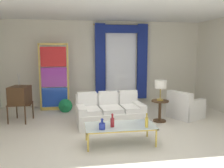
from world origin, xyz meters
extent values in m
plane|color=silver|center=(0.00, 0.00, 0.00)|extent=(16.00, 16.00, 0.00)
cube|color=silver|center=(0.00, 3.06, 1.50)|extent=(8.00, 0.12, 3.00)
cube|color=white|center=(0.00, 0.80, 3.02)|extent=(8.00, 7.60, 0.04)
cube|color=white|center=(0.62, 2.98, 1.55)|extent=(1.10, 0.02, 2.50)
cylinder|color=gold|center=(0.62, 2.90, 2.86)|extent=(2.00, 0.04, 0.04)
cube|color=navy|center=(-0.15, 2.88, 1.55)|extent=(0.36, 0.12, 2.70)
cube|color=navy|center=(1.39, 2.88, 1.55)|extent=(0.36, 0.12, 2.70)
cube|color=navy|center=(0.62, 2.88, 2.72)|extent=(1.80, 0.10, 0.28)
cube|color=white|center=(-0.15, 0.57, 0.19)|extent=(1.81, 1.04, 0.38)
cube|color=white|center=(-0.18, 0.94, 0.39)|extent=(1.75, 0.35, 0.78)
cube|color=white|center=(0.63, 0.63, 0.28)|extent=(0.27, 0.87, 0.56)
cube|color=white|center=(-0.92, 0.50, 0.28)|extent=(0.27, 0.87, 0.56)
cube|color=white|center=(0.44, 0.57, 0.44)|extent=(0.59, 0.78, 0.12)
cube|color=white|center=(0.41, 0.88, 0.66)|extent=(0.52, 0.18, 0.40)
cube|color=white|center=(-0.14, 0.52, 0.44)|extent=(0.59, 0.78, 0.12)
cube|color=white|center=(-0.17, 0.84, 0.66)|extent=(0.52, 0.18, 0.40)
cube|color=white|center=(-0.72, 0.47, 0.44)|extent=(0.59, 0.78, 0.12)
cube|color=white|center=(-0.75, 0.79, 0.66)|extent=(0.52, 0.18, 0.40)
cube|color=silver|center=(-0.14, -0.74, 0.40)|extent=(1.48, 0.67, 0.02)
cube|color=gold|center=(-0.14, -0.43, 0.38)|extent=(1.48, 0.04, 0.03)
cube|color=gold|center=(-0.14, -1.06, 0.38)|extent=(1.48, 0.04, 0.03)
cube|color=gold|center=(-0.85, -0.74, 0.38)|extent=(0.04, 0.67, 0.03)
cube|color=gold|center=(0.58, -0.74, 0.38)|extent=(0.04, 0.67, 0.03)
cylinder|color=gold|center=(-0.83, -0.45, 0.19)|extent=(0.04, 0.04, 0.38)
cylinder|color=gold|center=(0.56, -0.45, 0.19)|extent=(0.04, 0.04, 0.38)
cylinder|color=gold|center=(-0.83, -1.04, 0.19)|extent=(0.04, 0.04, 0.38)
cylinder|color=gold|center=(0.56, -1.04, 0.19)|extent=(0.04, 0.04, 0.38)
cylinder|color=navy|center=(-0.54, -0.94, 0.47)|extent=(0.13, 0.13, 0.12)
cylinder|color=navy|center=(-0.54, -0.94, 0.56)|extent=(0.04, 0.04, 0.05)
sphere|color=navy|center=(-0.54, -0.94, 0.61)|extent=(0.06, 0.06, 0.06)
cylinder|color=maroon|center=(-0.32, -0.83, 0.50)|extent=(0.08, 0.08, 0.18)
cylinder|color=maroon|center=(-0.32, -0.83, 0.62)|extent=(0.04, 0.04, 0.06)
sphere|color=maroon|center=(-0.32, -0.83, 0.67)|extent=(0.05, 0.05, 0.05)
cylinder|color=gold|center=(0.37, -0.98, 0.51)|extent=(0.06, 0.06, 0.21)
cylinder|color=gold|center=(0.37, -0.98, 0.65)|extent=(0.03, 0.03, 0.06)
sphere|color=gold|center=(0.37, -0.98, 0.69)|extent=(0.04, 0.04, 0.04)
cube|color=#472D19|center=(-2.57, 1.25, 0.50)|extent=(0.62, 0.54, 0.03)
cylinder|color=#472D19|center=(-2.87, 1.02, 0.25)|extent=(0.04, 0.04, 0.50)
cylinder|color=#472D19|center=(-2.75, 1.57, 0.25)|extent=(0.04, 0.04, 0.50)
cylinder|color=#472D19|center=(-2.39, 0.93, 0.25)|extent=(0.04, 0.04, 0.50)
cylinder|color=#472D19|center=(-2.28, 1.48, 0.25)|extent=(0.04, 0.04, 0.50)
cube|color=#472D19|center=(-2.57, 1.25, 0.76)|extent=(0.58, 0.64, 0.48)
cube|color=black|center=(-2.81, 1.30, 0.78)|extent=(0.09, 0.39, 0.30)
cylinder|color=gold|center=(-2.82, 1.22, 0.59)|extent=(0.02, 0.04, 0.04)
cylinder|color=gold|center=(-2.79, 1.38, 0.59)|extent=(0.02, 0.04, 0.04)
cylinder|color=silver|center=(-2.57, 1.25, 1.18)|extent=(0.03, 0.13, 0.34)
cylinder|color=silver|center=(-2.57, 1.25, 1.18)|extent=(0.03, 0.13, 0.34)
cube|color=white|center=(2.18, 0.89, 0.20)|extent=(1.07, 1.07, 0.40)
cube|color=white|center=(2.18, 0.89, 0.45)|extent=(0.92, 0.92, 0.10)
cube|color=white|center=(1.89, 0.75, 0.40)|extent=(0.53, 0.81, 0.80)
cube|color=white|center=(2.04, 1.18, 0.29)|extent=(0.74, 0.48, 0.58)
cube|color=white|center=(2.32, 0.60, 0.29)|extent=(0.74, 0.48, 0.58)
cube|color=gold|center=(-2.18, 2.38, 1.10)|extent=(0.05, 0.05, 2.20)
cube|color=gold|center=(-1.28, 2.38, 1.10)|extent=(0.05, 0.05, 2.20)
cube|color=gold|center=(-1.73, 2.38, 2.17)|extent=(0.90, 0.05, 0.06)
cube|color=gold|center=(-1.73, 2.38, 0.05)|extent=(0.90, 0.05, 0.10)
cube|color=#1E47B7|center=(-1.73, 2.38, 0.43)|extent=(0.82, 0.02, 0.64)
cube|color=purple|center=(-1.73, 2.38, 1.10)|extent=(0.82, 0.02, 0.64)
cube|color=red|center=(-1.73, 2.38, 1.77)|extent=(0.82, 0.02, 0.64)
cylinder|color=beige|center=(-1.38, 2.10, 0.03)|extent=(0.16, 0.16, 0.06)
ellipsoid|color=#1D46B0|center=(-1.38, 2.10, 0.14)|extent=(0.18, 0.32, 0.20)
sphere|color=#1D46B0|center=(-1.38, 2.24, 0.25)|extent=(0.09, 0.09, 0.09)
cone|color=gold|center=(-1.38, 2.30, 0.25)|extent=(0.02, 0.04, 0.02)
cone|color=#1C8849|center=(-1.38, 1.92, 0.24)|extent=(0.44, 0.40, 0.50)
cylinder|color=#472D19|center=(1.27, 0.63, 0.58)|extent=(0.48, 0.48, 0.03)
cylinder|color=#472D19|center=(1.27, 0.63, 0.29)|extent=(0.08, 0.08, 0.55)
cylinder|color=#472D19|center=(1.27, 0.63, 0.01)|extent=(0.36, 0.36, 0.03)
cylinder|color=#B29338|center=(1.27, 0.63, 0.61)|extent=(0.18, 0.18, 0.04)
cylinder|color=#B29338|center=(1.27, 0.63, 0.81)|extent=(0.03, 0.03, 0.36)
cylinder|color=white|center=(1.27, 0.63, 1.05)|extent=(0.32, 0.32, 0.22)
camera|label=1|loc=(-1.07, -5.45, 1.99)|focal=37.64mm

